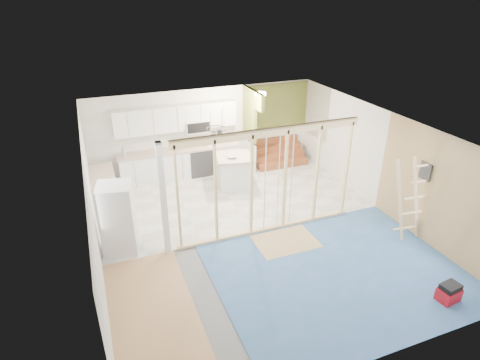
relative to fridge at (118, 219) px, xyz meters
name	(u,v)px	position (x,y,z in m)	size (l,w,h in m)	color
room	(256,184)	(3.02, -0.45, 0.49)	(7.01, 8.01, 2.61)	slate
floor_overlays	(257,231)	(3.09, -0.39, -0.80)	(7.00, 8.00, 0.03)	silver
stud_frame	(248,175)	(2.81, -0.45, 0.77)	(4.66, 0.14, 2.60)	beige
base_cabinets	(159,171)	(1.41, 2.91, -0.34)	(4.45, 2.24, 0.93)	white
upper_cabinets	(178,119)	(2.18, 3.37, 1.01)	(3.60, 0.41, 0.85)	white
green_partition	(269,137)	(5.07, 3.21, 0.13)	(2.25, 1.51, 2.60)	olive
pot_rack	(216,131)	(2.72, 1.44, 1.19)	(0.52, 0.52, 0.72)	black
sheathing_panel	(445,197)	(6.50, -2.45, 0.49)	(0.02, 4.00, 2.60)	tan
electrical_panel	(425,171)	(6.45, -1.85, 0.84)	(0.04, 0.30, 0.40)	#35353A
ceiling_light	(260,94)	(4.42, 2.55, 1.73)	(0.32, 0.32, 0.08)	#FFEABF
fridge	(118,219)	(0.00, 0.00, 0.00)	(0.83, 0.80, 1.62)	silver
island	(234,172)	(3.42, 2.04, -0.33)	(1.17, 1.17, 0.96)	white
bowl	(232,157)	(3.33, 1.95, 0.19)	(0.27, 0.27, 0.07)	beige
soap_bottle_a	(124,151)	(0.52, 3.24, 0.29)	(0.13, 0.13, 0.34)	#A7AABA
soap_bottle_b	(208,143)	(2.98, 3.18, 0.21)	(0.08, 0.08, 0.18)	silver
toolbox	(449,293)	(5.47, -3.85, -0.63)	(0.43, 0.34, 0.38)	maroon
ladder	(410,199)	(6.13, -1.90, 0.22)	(1.06, 0.24, 2.02)	beige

